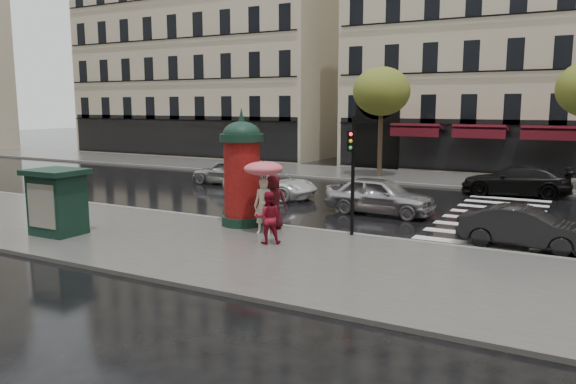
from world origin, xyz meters
The scene contains 20 objects.
ground centered at (0.00, 0.00, 0.00)m, with size 160.00×160.00×0.00m, color black.
near_sidewalk centered at (0.00, -0.50, 0.06)m, with size 90.00×7.00×0.12m, color #474744.
far_sidewalk centered at (0.00, 19.00, 0.06)m, with size 90.00×6.00×0.12m, color #474744.
near_kerb centered at (0.00, 3.00, 0.07)m, with size 90.00×0.25×0.14m, color slate.
far_kerb centered at (0.00, 16.00, 0.07)m, with size 90.00×0.25×0.14m, color slate.
zebra_crossing centered at (6.00, 9.60, 0.01)m, with size 3.60×11.75×0.01m, color silver.
bldg_far_corner centered at (6.00, 30.00, 11.31)m, with size 26.00×14.00×22.90m.
bldg_far_left centered at (-22.00, 30.00, 11.31)m, with size 24.00×14.00×22.90m.
tree_far_left centered at (-2.00, 18.00, 5.17)m, with size 3.40×3.40×6.64m.
woman_umbrella centered at (-0.21, 1.54, 1.78)m, with size 1.31×1.31×2.52m.
woman_red centered at (0.60, 0.45, 0.94)m, with size 0.80×0.62×1.64m, color maroon.
man_burgundy centered at (-0.34, 2.40, 1.07)m, with size 0.93×0.61×1.91m, color #440D14.
morris_column centered at (-1.63, 2.40, 2.13)m, with size 1.56×1.56×4.20m.
traffic_light centered at (2.46, 2.72, 2.50)m, with size 0.26×0.37×3.93m.
newsstand centered at (-6.20, -1.82, 1.25)m, with size 1.83×1.55×2.19m.
car_silver centered at (1.84, 7.27, 0.76)m, with size 1.80×4.47×1.52m, color #9D9CA1.
car_darkgrey centered at (7.64, 4.20, 0.64)m, with size 1.36×3.90×1.28m, color black.
car_white centered at (-4.16, 8.72, 0.64)m, with size 2.13×4.61×1.28m, color silver.
car_black centered at (6.07, 15.00, 0.73)m, with size 2.06×5.06×1.47m, color black.
car_far_silver centered at (-8.52, 11.39, 0.72)m, with size 1.69×4.21×1.43m, color #A6A6AB.
Camera 1 is at (9.37, -14.25, 4.42)m, focal length 35.00 mm.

